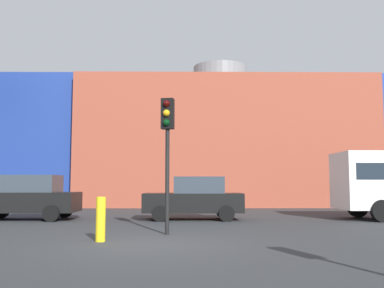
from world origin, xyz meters
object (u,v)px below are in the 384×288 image
parked_car_1 (27,197)px  parked_car_2 (194,198)px  traffic_light_island (167,134)px  bollard_yellow_0 (101,219)px

parked_car_1 → parked_car_2: size_ratio=1.04×
parked_car_2 → traffic_light_island: (-0.88, -5.06, 2.04)m
parked_car_1 → traffic_light_island: size_ratio=1.05×
parked_car_1 → traffic_light_island: bearing=139.2°
parked_car_1 → traffic_light_island: 8.00m
parked_car_2 → traffic_light_island: bearing=80.2°
parked_car_2 → traffic_light_island: size_ratio=1.01×
parked_car_2 → bollard_yellow_0: (-2.48, -6.49, -0.30)m
parked_car_2 → traffic_light_island: traffic_light_island is taller
parked_car_1 → bollard_yellow_0: 7.77m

